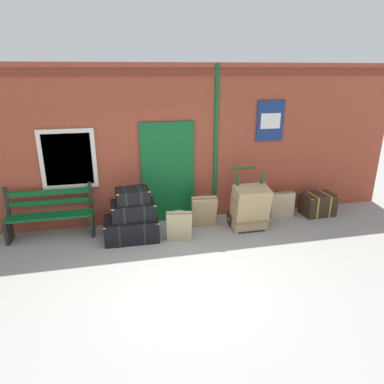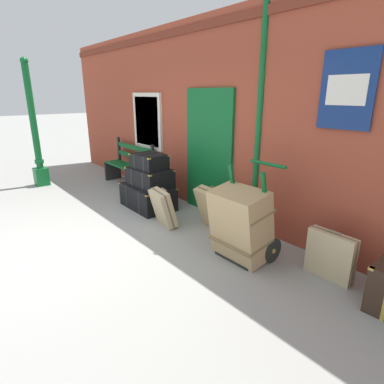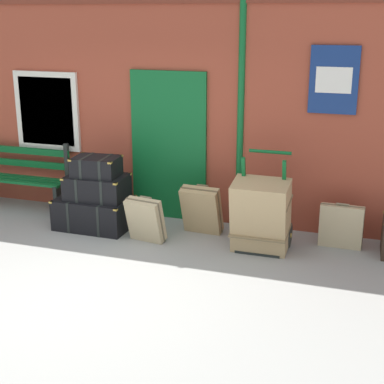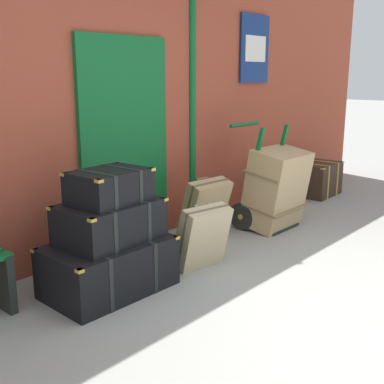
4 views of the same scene
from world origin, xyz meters
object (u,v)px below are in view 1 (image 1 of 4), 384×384
suitcase_charcoal (179,226)px  suitcase_cream (204,211)px  steamer_trunk_middle (133,210)px  suitcase_tan (282,205)px  large_brown_trunk (250,208)px  corner_trunk (318,204)px  porters_trolley (246,214)px  platform_bench (51,215)px  steamer_trunk_top (132,195)px  steamer_trunk_base (131,229)px

suitcase_charcoal → suitcase_cream: bearing=39.4°
steamer_trunk_middle → suitcase_tan: (3.23, 0.34, -0.31)m
steamer_trunk_middle → large_brown_trunk: (2.29, -0.13, -0.11)m
corner_trunk → porters_trolley: bearing=-172.8°
platform_bench → steamer_trunk_top: size_ratio=2.50×
suitcase_cream → suitcase_tan: size_ratio=1.16×
steamer_trunk_top → large_brown_trunk: bearing=-3.1°
large_brown_trunk → suitcase_charcoal: 1.49m
steamer_trunk_top → suitcase_tan: size_ratio=1.09×
suitcase_charcoal → steamer_trunk_top: bearing=160.8°
platform_bench → suitcase_tan: (4.77, -0.10, -0.17)m
steamer_trunk_middle → corner_trunk: 4.09m
steamer_trunk_top → suitcase_tan: bearing=6.0°
steamer_trunk_top → platform_bench: bearing=164.3°
steamer_trunk_middle → suitcase_tan: bearing=6.0°
large_brown_trunk → suitcase_cream: large_brown_trunk is taller
porters_trolley → suitcase_tan: 0.98m
platform_bench → porters_trolley: (3.84, -0.39, -0.17)m
steamer_trunk_middle → steamer_trunk_top: bearing=-24.4°
platform_bench → large_brown_trunk: (3.84, -0.56, 0.02)m
platform_bench → suitcase_cream: (2.97, -0.23, -0.11)m
platform_bench → steamer_trunk_middle: (1.54, -0.43, 0.14)m
steamer_trunk_top → corner_trunk: steamer_trunk_top is taller
suitcase_tan → steamer_trunk_base: bearing=-173.7°
steamer_trunk_middle → large_brown_trunk: 2.30m
platform_bench → steamer_trunk_top: (1.55, -0.44, 0.43)m
suitcase_tan → corner_trunk: suitcase_tan is taller
suitcase_charcoal → suitcase_tan: bearing=14.5°
steamer_trunk_base → steamer_trunk_top: size_ratio=1.59×
suitcase_tan → suitcase_charcoal: size_ratio=0.96×
steamer_trunk_middle → suitcase_cream: bearing=8.3°
steamer_trunk_middle → suitcase_charcoal: bearing=-19.2°
platform_bench → steamer_trunk_base: (1.49, -0.46, -0.23)m
steamer_trunk_base → corner_trunk: 4.13m
porters_trolley → corner_trunk: porters_trolley is taller
large_brown_trunk → suitcase_charcoal: bearing=-173.8°
platform_bench → large_brown_trunk: platform_bench is taller
suitcase_cream → porters_trolley: bearing=-10.5°
corner_trunk → steamer_trunk_top: bearing=-176.1°
steamer_trunk_base → steamer_trunk_middle: (0.05, 0.03, 0.37)m
steamer_trunk_middle → corner_trunk: size_ratio=1.18×
steamer_trunk_middle → steamer_trunk_top: 0.29m
steamer_trunk_top → suitcase_cream: steamer_trunk_top is taller
steamer_trunk_top → porters_trolley: 2.36m
suitcase_cream → suitcase_tan: bearing=4.1°
steamer_trunk_top → suitcase_tan: steamer_trunk_top is taller
corner_trunk → platform_bench: bearing=178.3°
platform_bench → steamer_trunk_base: size_ratio=1.57×
suitcase_cream → large_brown_trunk: bearing=-21.2°
steamer_trunk_base → large_brown_trunk: bearing=-2.5°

